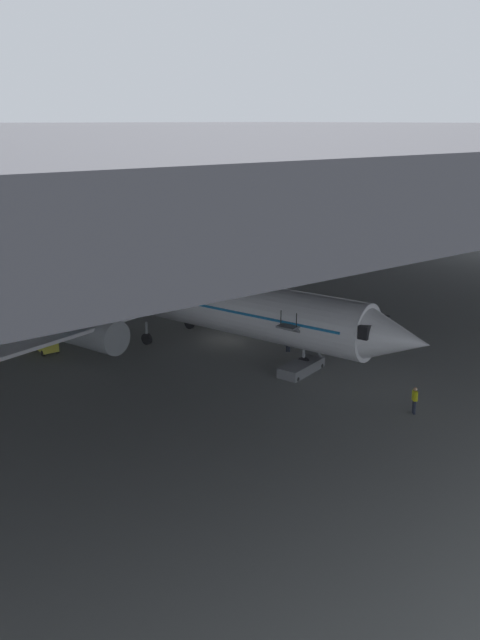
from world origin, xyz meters
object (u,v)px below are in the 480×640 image
at_px(boarding_stairs, 301,362).
at_px(crew_worker_near_nose, 415,399).
at_px(crew_worker_by_stairs, 288,340).
at_px(baggage_tug, 46,345).
at_px(airplane_main, 189,298).

relative_size(boarding_stairs, crew_worker_near_nose, 2.82).
bearing_deg(crew_worker_near_nose, boarding_stairs, 94.18).
bearing_deg(crew_worker_near_nose, crew_worker_by_stairs, 83.27).
bearing_deg(baggage_tug, crew_worker_by_stairs, -37.76).
relative_size(boarding_stairs, crew_worker_by_stairs, 2.92).
bearing_deg(airplane_main, crew_worker_by_stairs, -55.98).
distance_m(crew_worker_by_stairs, baggage_tug, 18.24).
relative_size(boarding_stairs, baggage_tug, 2.13).
distance_m(airplane_main, boarding_stairs, 10.99).
distance_m(boarding_stairs, baggage_tug, 19.31).
bearing_deg(baggage_tug, airplane_main, -24.60).
height_order(airplane_main, baggage_tug, airplane_main).
distance_m(airplane_main, baggage_tug, 11.36).
xyz_separation_m(boarding_stairs, crew_worker_by_stairs, (2.19, 3.78, 0.19)).
bearing_deg(boarding_stairs, airplane_main, 102.32).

